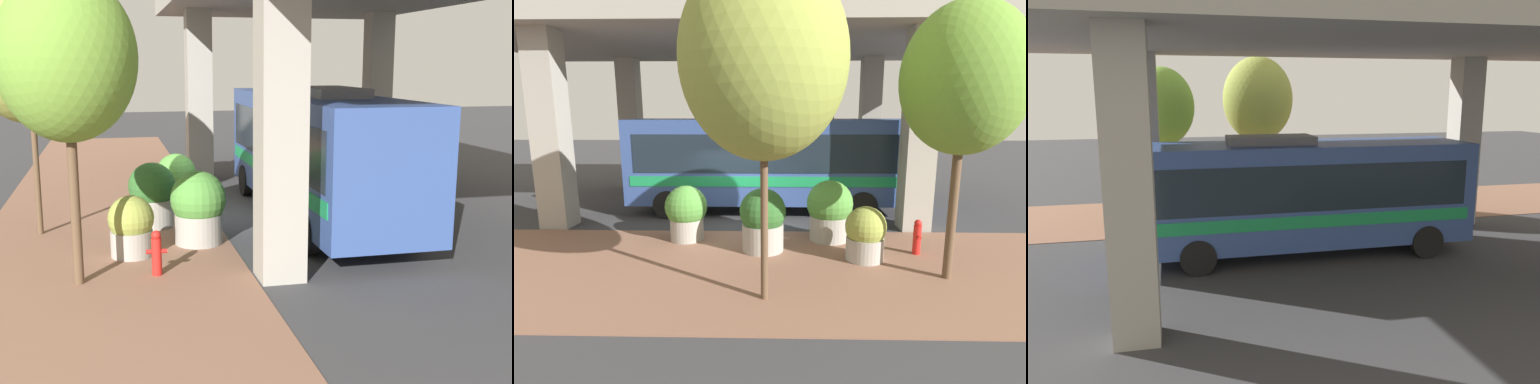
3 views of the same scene
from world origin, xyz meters
TOP-DOWN VIEW (x-y plane):
  - ground_plane at (0.00, 0.00)m, footprint 80.00×80.00m
  - sidewalk_strip at (-3.00, 0.00)m, footprint 6.00×40.00m
  - overpass at (4.00, 0.00)m, footprint 9.40×19.55m
  - bus at (2.81, -1.08)m, footprint 2.80×10.13m
  - fire_hydrant at (-1.92, -5.09)m, footprint 0.43×0.20m
  - planter_front at (-1.72, -1.02)m, footprint 1.25×1.25m
  - planter_middle at (-2.36, -3.63)m, footprint 1.03×1.03m
  - planter_back at (-0.85, 1.25)m, footprint 1.21×1.21m
  - planter_extra at (-0.75, -2.93)m, footprint 1.34×1.34m
  - street_tree_near at (-4.57, -1.17)m, footprint 3.06×3.06m
  - street_tree_far at (-3.46, -5.27)m, footprint 2.61×2.61m

SIDE VIEW (x-z plane):
  - ground_plane at x=0.00m, z-range 0.00..0.00m
  - sidewalk_strip at x=-3.00m, z-range 0.00..0.02m
  - fire_hydrant at x=-1.92m, z-range 0.01..0.96m
  - planter_middle at x=-2.36m, z-range -0.01..1.40m
  - planter_back at x=-0.85m, z-range 0.03..1.66m
  - planter_front at x=-1.72m, z-range 0.00..1.73m
  - planter_extra at x=-0.75m, z-range 0.01..1.79m
  - bus at x=2.81m, z-range 0.15..3.83m
  - street_tree_far at x=-3.46m, z-range 1.39..7.34m
  - street_tree_near at x=-4.57m, z-range 1.40..7.89m
  - overpass at x=4.00m, z-range 2.57..9.35m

